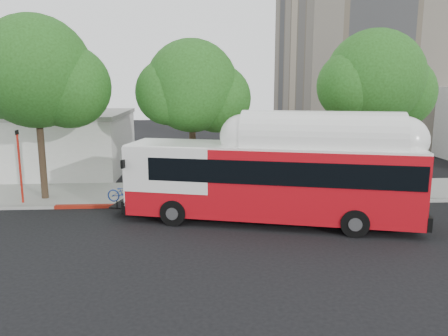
% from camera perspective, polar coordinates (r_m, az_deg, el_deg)
% --- Properties ---
extents(ground, '(120.00, 120.00, 0.00)m').
position_cam_1_polar(ground, '(19.04, -1.10, -8.14)').
color(ground, black).
rests_on(ground, ground).
extents(sidewalk, '(60.00, 5.00, 0.15)m').
position_cam_1_polar(sidewalk, '(25.25, -1.76, -3.17)').
color(sidewalk, gray).
rests_on(sidewalk, ground).
extents(curb_strip, '(60.00, 0.30, 0.15)m').
position_cam_1_polar(curb_strip, '(22.74, -1.54, -4.76)').
color(curb_strip, gray).
rests_on(curb_strip, ground).
extents(red_curb_segment, '(10.00, 0.32, 0.16)m').
position_cam_1_polar(red_curb_segment, '(22.83, -9.12, -4.81)').
color(red_curb_segment, maroon).
rests_on(red_curb_segment, ground).
extents(street_tree_left, '(6.67, 5.80, 9.74)m').
position_cam_1_polar(street_tree_left, '(24.78, -22.29, 11.02)').
color(street_tree_left, '#2D2116').
rests_on(street_tree_left, ground).
extents(street_tree_mid, '(5.75, 5.00, 8.62)m').
position_cam_1_polar(street_tree_mid, '(24.04, -3.25, 10.16)').
color(street_tree_mid, '#2D2116').
rests_on(street_tree_mid, ground).
extents(street_tree_right, '(6.21, 5.40, 9.18)m').
position_cam_1_polar(street_tree_right, '(25.94, 19.90, 10.36)').
color(street_tree_right, '#2D2116').
rests_on(street_tree_right, ground).
extents(low_commercial_bldg, '(16.20, 10.20, 4.25)m').
position_cam_1_polar(low_commercial_bldg, '(34.84, -25.95, 3.11)').
color(low_commercial_bldg, silver).
rests_on(low_commercial_bldg, ground).
extents(transit_bus, '(13.96, 5.93, 4.08)m').
position_cam_1_polar(transit_bus, '(19.72, 6.32, -1.76)').
color(transit_bus, red).
rests_on(transit_bus, ground).
extents(signal_pole, '(0.11, 0.37, 3.93)m').
position_cam_1_polar(signal_pole, '(24.70, -25.10, 0.09)').
color(signal_pole, red).
rests_on(signal_pole, ground).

